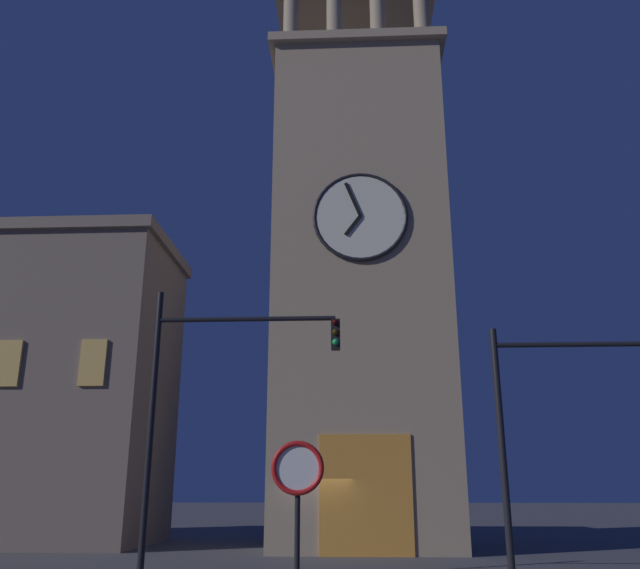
# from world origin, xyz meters

# --- Properties ---
(ground_plane) EXTENTS (200.00, 200.00, 0.00)m
(ground_plane) POSITION_xyz_m (0.00, 0.00, 0.00)
(ground_plane) COLOR #4C4C51
(clocktower) EXTENTS (7.54, 9.03, 27.63)m
(clocktower) POSITION_xyz_m (-1.71, -3.74, 10.82)
(clocktower) COLOR gray
(clocktower) RESTS_ON ground_plane
(traffic_signal_near) EXTENTS (4.68, 0.41, 6.98)m
(traffic_signal_near) POSITION_xyz_m (2.21, 8.14, 4.55)
(traffic_signal_near) COLOR black
(traffic_signal_near) RESTS_ON ground_plane
(traffic_signal_far) EXTENTS (3.71, 0.41, 5.73)m
(traffic_signal_far) POSITION_xyz_m (-5.79, 8.93, 3.84)
(traffic_signal_far) COLOR black
(traffic_signal_far) RESTS_ON ground_plane
(no_horn_sign) EXTENTS (0.78, 0.14, 2.82)m
(no_horn_sign) POSITION_xyz_m (-0.47, 14.20, 2.21)
(no_horn_sign) COLOR black
(no_horn_sign) RESTS_ON ground_plane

